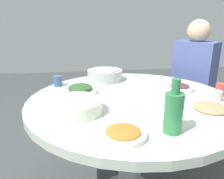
# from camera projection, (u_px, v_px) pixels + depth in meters

# --- Properties ---
(round_dining_table) EXTENTS (1.26, 1.26, 0.76)m
(round_dining_table) POSITION_uv_depth(u_px,v_px,m) (131.00, 117.00, 1.38)
(round_dining_table) COLOR #99999E
(round_dining_table) RESTS_ON ground
(rice_bowl) EXTENTS (0.27, 0.27, 0.09)m
(rice_bowl) POSITION_uv_depth(u_px,v_px,m) (105.00, 75.00, 1.71)
(rice_bowl) COLOR #B2B5BA
(rice_bowl) RESTS_ON round_dining_table
(soup_bowl) EXTENTS (0.30, 0.28, 0.07)m
(soup_bowl) POSITION_uv_depth(u_px,v_px,m) (76.00, 106.00, 1.13)
(soup_bowl) COLOR white
(soup_bowl) RESTS_ON round_dining_table
(dish_tofu_braise) EXTENTS (0.19, 0.19, 0.04)m
(dish_tofu_braise) POSITION_uv_depth(u_px,v_px,m) (123.00, 133.00, 0.89)
(dish_tofu_braise) COLOR white
(dish_tofu_braise) RESTS_ON round_dining_table
(dish_shrimp) EXTENTS (0.24, 0.24, 0.04)m
(dish_shrimp) POSITION_uv_depth(u_px,v_px,m) (211.00, 109.00, 1.13)
(dish_shrimp) COLOR silver
(dish_shrimp) RESTS_ON round_dining_table
(dish_eggplant) EXTENTS (0.19, 0.19, 0.04)m
(dish_eggplant) POSITION_uv_depth(u_px,v_px,m) (180.00, 87.00, 1.49)
(dish_eggplant) COLOR white
(dish_eggplant) RESTS_ON round_dining_table
(dish_greens) EXTENTS (0.23, 0.23, 0.05)m
(dish_greens) POSITION_uv_depth(u_px,v_px,m) (80.00, 89.00, 1.43)
(dish_greens) COLOR silver
(dish_greens) RESTS_ON round_dining_table
(green_bottle) EXTENTS (0.08, 0.08, 0.23)m
(green_bottle) POSITION_uv_depth(u_px,v_px,m) (174.00, 111.00, 0.91)
(green_bottle) COLOR #33844C
(green_bottle) RESTS_ON round_dining_table
(tea_cup_near) EXTENTS (0.07, 0.07, 0.07)m
(tea_cup_near) POSITION_uv_depth(u_px,v_px,m) (221.00, 90.00, 1.37)
(tea_cup_near) COLOR #D04339
(tea_cup_near) RESTS_ON round_dining_table
(tea_cup_far) EXTENTS (0.07, 0.07, 0.06)m
(tea_cup_far) POSITION_uv_depth(u_px,v_px,m) (216.00, 96.00, 1.29)
(tea_cup_far) COLOR silver
(tea_cup_far) RESTS_ON round_dining_table
(tea_cup_side) EXTENTS (0.06, 0.06, 0.07)m
(tea_cup_side) POSITION_uv_depth(u_px,v_px,m) (58.00, 81.00, 1.57)
(tea_cup_side) COLOR #395B91
(tea_cup_side) RESTS_ON round_dining_table
(stool_for_diner_left) EXTENTS (0.31, 0.31, 0.45)m
(stool_for_diner_left) POSITION_uv_depth(u_px,v_px,m) (187.00, 126.00, 2.11)
(stool_for_diner_left) COLOR brown
(stool_for_diner_left) RESTS_ON ground
(diner_left) EXTENTS (0.47, 0.46, 0.76)m
(diner_left) POSITION_uv_depth(u_px,v_px,m) (194.00, 71.00, 1.94)
(diner_left) COLOR #2D333D
(diner_left) RESTS_ON stool_for_diner_left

